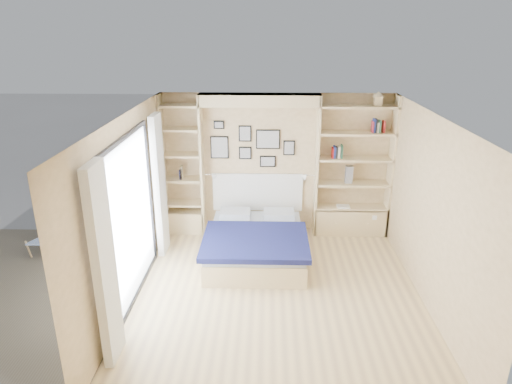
{
  "coord_description": "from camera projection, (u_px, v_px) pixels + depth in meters",
  "views": [
    {
      "loc": [
        -0.15,
        -5.54,
        3.57
      ],
      "look_at": [
        -0.32,
        0.9,
        1.21
      ],
      "focal_mm": 32.0,
      "sensor_mm": 36.0,
      "label": 1
    }
  ],
  "objects": [
    {
      "name": "deck",
      "position": [
        25.0,
        291.0,
        6.51
      ],
      "size": [
        3.2,
        4.0,
        0.05
      ],
      "primitive_type": "cube",
      "color": "#635949",
      "rests_on": "ground"
    },
    {
      "name": "photo_gallery",
      "position": [
        251.0,
        145.0,
        7.96
      ],
      "size": [
        1.48,
        0.02,
        0.82
      ],
      "color": "black",
      "rests_on": "ground"
    },
    {
      "name": "shelf_decor",
      "position": [
        340.0,
        142.0,
        7.75
      ],
      "size": [
        3.5,
        0.23,
        2.03
      ],
      "color": "maroon",
      "rests_on": "ground"
    },
    {
      "name": "deck_chair",
      "position": [
        49.0,
        232.0,
        7.57
      ],
      "size": [
        0.43,
        0.71,
        0.71
      ],
      "rotation": [
        0.0,
        0.0,
        -0.0
      ],
      "color": "tan",
      "rests_on": "ground"
    },
    {
      "name": "reading_lamps",
      "position": [
        259.0,
        176.0,
        7.93
      ],
      "size": [
        1.92,
        0.12,
        0.15
      ],
      "color": "silver",
      "rests_on": "ground"
    },
    {
      "name": "room_shell",
      "position": [
        253.0,
        186.0,
        7.49
      ],
      "size": [
        4.5,
        4.5,
        4.5
      ],
      "color": "#DBB98A",
      "rests_on": "ground"
    },
    {
      "name": "bed",
      "position": [
        256.0,
        242.0,
        7.37
      ],
      "size": [
        1.62,
        2.14,
        1.07
      ],
      "color": "#D6BE8A",
      "rests_on": "ground"
    },
    {
      "name": "ground",
      "position": [
        277.0,
        294.0,
        6.42
      ],
      "size": [
        4.5,
        4.5,
        0.0
      ],
      "primitive_type": "plane",
      "color": "#E1C383",
      "rests_on": "ground"
    }
  ]
}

